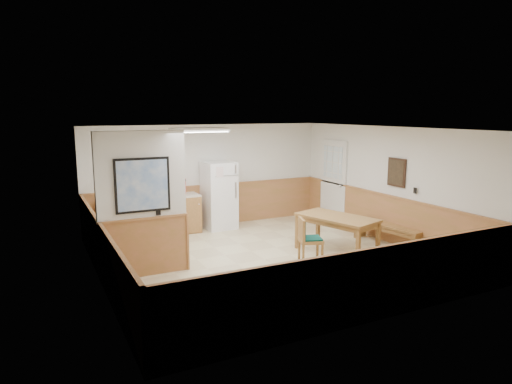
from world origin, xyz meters
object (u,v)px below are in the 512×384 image
dining_table (337,221)px  dining_chair (306,237)px  fire_extinguisher (183,186)px  refrigerator (219,195)px  soap_bottle (126,194)px  dining_bench (388,229)px

dining_table → dining_chair: size_ratio=2.08×
dining_chair → fire_extinguisher: bearing=132.5°
dining_table → dining_chair: 0.91m
refrigerator → fire_extinguisher: bearing=171.0°
refrigerator → fire_extinguisher: (-0.85, 0.10, 0.28)m
soap_bottle → dining_bench: bearing=-31.4°
refrigerator → fire_extinguisher: refrigerator is taller
refrigerator → dining_table: bearing=-67.2°
dining_chair → fire_extinguisher: (-1.35, 3.21, 0.60)m
dining_table → soap_bottle: 4.61m
fire_extinguisher → dining_table: bearing=-39.4°
refrigerator → dining_table: 3.20m
refrigerator → dining_chair: refrigerator is taller
dining_bench → fire_extinguisher: 4.71m
dining_chair → fire_extinguisher: size_ratio=1.91×
fire_extinguisher → soap_bottle: bearing=-162.9°
fire_extinguisher → soap_bottle: (-1.34, -0.07, -0.07)m
dining_chair → dining_bench: bearing=24.3°
dining_chair → refrigerator: bearing=118.8°
dining_bench → refrigerator: bearing=123.6°
dining_table → dining_chair: dining_chair is taller
dining_bench → fire_extinguisher: (-3.52, 3.04, 0.75)m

